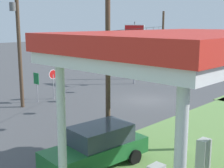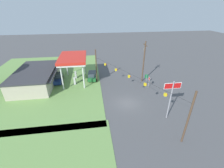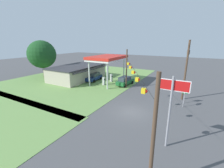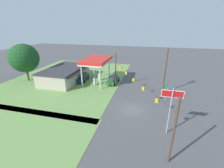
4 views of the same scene
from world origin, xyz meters
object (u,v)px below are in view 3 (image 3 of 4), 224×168
(car_at_pumps_rear, at_px, (94,77))
(stop_sign_roadside, at_px, (184,95))
(utility_pole_main, at_px, (186,67))
(car_at_pumps_front, at_px, (125,81))
(tree_behind_station, at_px, (42,54))
(fuel_pump_near, at_px, (104,81))
(fuel_pump_far, at_px, (111,78))
(stop_sign_overhead, at_px, (171,97))
(gas_station_canopy, at_px, (108,59))
(gas_station_store, at_px, (78,72))
(route_sign, at_px, (185,92))

(car_at_pumps_rear, xyz_separation_m, stop_sign_roadside, (-5.95, -19.74, 0.90))
(car_at_pumps_rear, distance_m, utility_pole_main, 19.99)
(car_at_pumps_front, bearing_deg, tree_behind_station, 104.15)
(stop_sign_roadside, bearing_deg, fuel_pump_near, -104.01)
(fuel_pump_far, relative_size, stop_sign_overhead, 0.27)
(car_at_pumps_rear, height_order, stop_sign_overhead, stop_sign_overhead)
(fuel_pump_far, xyz_separation_m, tree_behind_station, (-4.47, 17.49, 4.98))
(fuel_pump_far, distance_m, car_at_pumps_rear, 4.16)
(fuel_pump_far, xyz_separation_m, stop_sign_overhead, (-16.84, -15.15, 3.79))
(fuel_pump_near, relative_size, car_at_pumps_front, 0.35)
(gas_station_canopy, distance_m, fuel_pump_near, 4.90)
(gas_station_canopy, distance_m, car_at_pumps_rear, 6.06)
(car_at_pumps_front, distance_m, stop_sign_overhead, 19.67)
(fuel_pump_far, bearing_deg, car_at_pumps_rear, 106.54)
(fuel_pump_near, distance_m, tree_behind_station, 18.23)
(car_at_pumps_front, height_order, tree_behind_station, tree_behind_station)
(car_at_pumps_rear, relative_size, stop_sign_roadside, 2.12)
(gas_station_store, xyz_separation_m, route_sign, (-3.59, -24.10, 0.05))
(route_sign, xyz_separation_m, tree_behind_station, (1.06, 33.24, 4.09))
(stop_sign_overhead, bearing_deg, gas_station_store, 57.62)
(stop_sign_roadside, height_order, stop_sign_overhead, stop_sign_overhead)
(car_at_pumps_rear, bearing_deg, fuel_pump_near, 57.83)
(tree_behind_station, bearing_deg, gas_station_canopy, -80.68)
(gas_station_canopy, height_order, fuel_pump_near, gas_station_canopy)
(utility_pole_main, height_order, tree_behind_station, tree_behind_station)
(fuel_pump_near, distance_m, fuel_pump_far, 3.21)
(gas_station_canopy, xyz_separation_m, stop_sign_overhead, (-15.24, -15.15, -0.83))
(stop_sign_overhead, relative_size, utility_pole_main, 0.70)
(stop_sign_overhead, bearing_deg, gas_station_canopy, 44.84)
(car_at_pumps_front, bearing_deg, route_sign, -105.52)
(tree_behind_station, bearing_deg, car_at_pumps_rear, -76.31)
(gas_station_canopy, height_order, stop_sign_roadside, gas_station_canopy)
(car_at_pumps_rear, height_order, tree_behind_station, tree_behind_station)
(utility_pole_main, bearing_deg, route_sign, -165.89)
(fuel_pump_near, relative_size, utility_pole_main, 0.19)
(fuel_pump_near, bearing_deg, stop_sign_overhead, -131.99)
(route_sign, xyz_separation_m, utility_pole_main, (1.61, 0.40, 3.46))
(tree_behind_station, bearing_deg, fuel_pump_near, -85.86)
(car_at_pumps_rear, height_order, utility_pole_main, utility_pole_main)
(gas_station_canopy, relative_size, fuel_pump_near, 5.13)
(car_at_pumps_rear, distance_m, stop_sign_roadside, 20.64)
(fuel_pump_far, relative_size, route_sign, 0.72)
(stop_sign_roadside, xyz_separation_m, stop_sign_overhead, (-9.71, 0.59, 2.81))
(gas_station_store, height_order, stop_sign_overhead, stop_sign_overhead)
(fuel_pump_near, height_order, tree_behind_station, tree_behind_station)
(tree_behind_station, bearing_deg, car_at_pumps_front, -81.03)
(stop_sign_overhead, height_order, route_sign, stop_sign_overhead)
(fuel_pump_near, height_order, car_at_pumps_front, car_at_pumps_front)
(fuel_pump_far, height_order, stop_sign_roadside, stop_sign_roadside)
(stop_sign_overhead, bearing_deg, stop_sign_roadside, -3.51)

